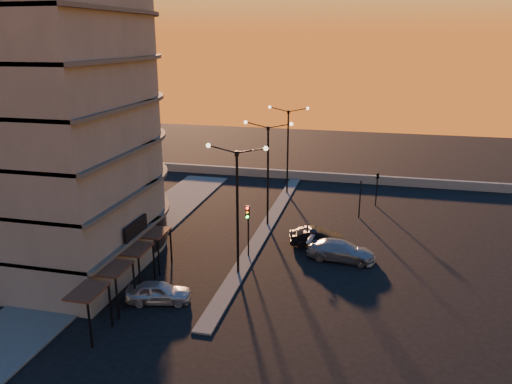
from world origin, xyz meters
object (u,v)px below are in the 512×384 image
object	(u,v)px
car_sedan	(317,237)
car_wagon	(341,250)
car_hatchback	(159,292)
streetlamp_mid	(268,166)
traffic_light_main	(248,223)

from	to	relation	value
car_sedan	car_wagon	size ratio (longest dim) A/B	0.85
car_wagon	car_hatchback	bearing A→B (deg)	135.43
streetlamp_mid	car_wagon	xyz separation A→B (m)	(7.05, -5.84, -4.84)
traffic_light_main	car_hatchback	world-z (taller)	traffic_light_main
streetlamp_mid	car_sedan	bearing A→B (deg)	-35.89
traffic_light_main	car_sedan	size ratio (longest dim) A/B	0.96
car_sedan	car_hatchback	bearing A→B (deg)	129.52
streetlamp_mid	traffic_light_main	world-z (taller)	streetlamp_mid
traffic_light_main	car_wagon	world-z (taller)	traffic_light_main
car_hatchback	car_sedan	world-z (taller)	car_sedan
streetlamp_mid	car_sedan	size ratio (longest dim) A/B	2.15
streetlamp_mid	car_hatchback	xyz separation A→B (m)	(-3.86, -15.12, -4.89)
streetlamp_mid	car_sedan	world-z (taller)	streetlamp_mid
streetlamp_mid	car_sedan	xyz separation A→B (m)	(4.88, -3.53, -4.86)
streetlamp_mid	car_hatchback	bearing A→B (deg)	-104.34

